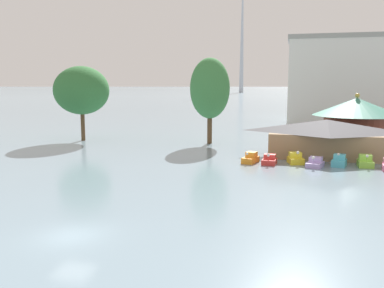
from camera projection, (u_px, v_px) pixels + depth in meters
The scene contains 13 objects.
ground_plane at pixel (72, 236), 26.67m from camera, with size 2000.00×2000.00×0.00m, color gray.
pedal_boat_orange at pixel (251, 158), 51.02m from camera, with size 2.10×2.94×1.46m.
pedal_boat_red at pixel (269, 160), 50.19m from camera, with size 1.81×2.59×1.47m.
pedal_boat_yellow at pixel (296, 159), 50.44m from camera, with size 2.17×2.56×1.71m.
pedal_boat_lavender at pixel (315, 163), 48.56m from camera, with size 2.31×3.01×1.46m.
pedal_boat_cyan at pixel (339, 161), 48.99m from camera, with size 2.04×2.77×1.73m.
pedal_boat_lime at pixel (365, 162), 48.55m from camera, with size 1.67×2.32×1.61m.
boathouse at pixel (326, 137), 54.98m from camera, with size 15.99×8.91×4.98m.
green_roof_pavilion at pixel (356, 119), 61.65m from camera, with size 12.83×12.83×8.30m.
shoreline_tree_tall_left at pixel (82, 90), 69.42m from camera, with size 9.28×9.28×12.61m.
shoreline_tree_mid at pixel (210, 89), 66.03m from camera, with size 6.41×6.41×13.79m.
background_building_block at pixel (367, 81), 94.18m from camera, with size 35.70×13.35×20.42m.
distant_broadcast_tower at pixel (242, 16), 399.15m from camera, with size 6.23×6.23×166.99m.
Camera 1 is at (13.65, -22.90, 9.85)m, focal length 38.50 mm.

